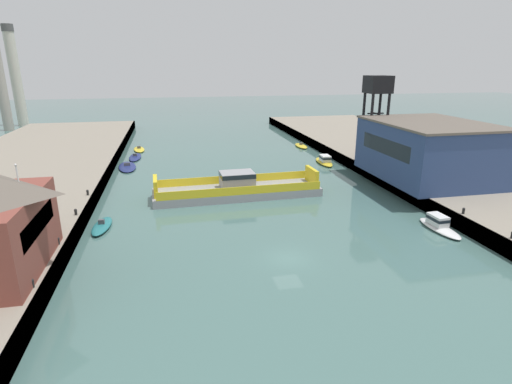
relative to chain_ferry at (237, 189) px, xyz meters
name	(u,v)px	position (x,y,z in m)	size (l,w,h in m)	color
ground_plane	(288,258)	(1.60, -19.70, -1.05)	(400.00, 400.00, 0.00)	#476B66
quay_right	(461,175)	(35.56, 0.30, -0.16)	(28.00, 140.00, 1.78)	gray
chain_ferry	(237,189)	(0.00, 0.00, 0.00)	(23.01, 6.70, 3.43)	#939399
moored_boat_near_left	(439,225)	(19.78, -16.46, -0.44)	(2.22, 6.45, 1.64)	white
moored_boat_near_right	(102,226)	(-16.68, -8.35, -0.77)	(2.34, 5.74, 1.05)	#237075
moored_boat_mid_left	(324,160)	(18.80, 15.60, -0.44)	(2.71, 7.42, 1.65)	yellow
moored_boat_mid_right	(301,146)	(19.50, 31.48, -0.77)	(2.09, 6.04, 1.04)	yellow
moored_boat_far_left	(127,167)	(-16.39, 19.78, -0.84)	(3.77, 8.46, 0.91)	navy
moored_boat_far_right	(139,149)	(-15.31, 35.17, -0.83)	(2.88, 6.57, 0.92)	yellow
moored_boat_upstream_a	(135,157)	(-15.59, 27.61, -0.84)	(2.35, 7.46, 0.91)	navy
warehouse_shed	(428,150)	(27.30, -2.24, 4.74)	(13.93, 18.38, 8.01)	navy
crane_tower	(377,94)	(23.92, 7.63, 11.94)	(3.61, 3.61, 14.01)	black
flagpole	(24,210)	(-20.71, -18.44, 5.00)	(0.20, 0.20, 8.20)	silver
bollard_left_fore	(32,283)	(-19.20, -23.70, 1.13)	(0.32, 0.32, 0.71)	black
bollard_left_mid	(58,241)	(-19.20, -16.08, 1.13)	(0.32, 0.32, 0.71)	black
bollard_right_mid	(464,210)	(22.40, -16.74, 1.13)	(0.32, 0.32, 0.71)	black
bollard_left_aft	(76,211)	(-19.20, -8.30, 1.13)	(0.32, 0.32, 0.71)	black
bollard_right_aft	(423,190)	(22.40, -9.15, 1.13)	(0.32, 0.32, 0.71)	black
bollard_left_far	(88,192)	(-19.20, -1.13, 1.13)	(0.32, 0.32, 0.71)	black
bollard_right_far	(389,174)	(22.40, -0.82, 1.13)	(0.32, 0.32, 0.71)	black
smokestack_distant_b	(15,73)	(-51.09, 79.71, 14.03)	(3.11, 3.11, 28.16)	beige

